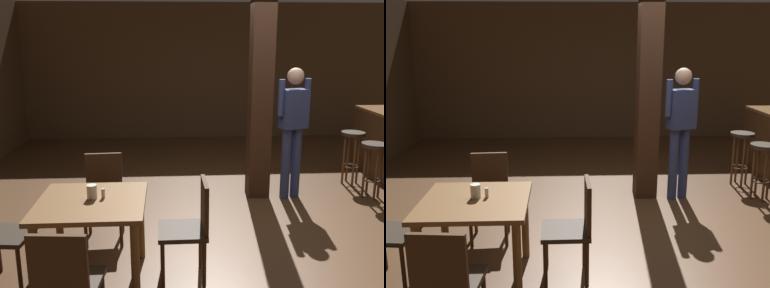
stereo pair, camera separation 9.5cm
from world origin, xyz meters
TOP-DOWN VIEW (x-y plane):
  - ground_plane at (0.00, 0.00)m, footprint 10.80×10.80m
  - wall_back at (0.00, 4.50)m, footprint 8.00×0.10m
  - pillar at (0.19, 0.88)m, footprint 0.28×0.28m
  - dining_table at (-1.67, -1.14)m, footprint 0.90×0.90m
  - chair_east at (-0.83, -1.15)m, footprint 0.42×0.42m
  - chair_north at (-1.69, -0.30)m, footprint 0.45×0.45m
  - chair_south at (-1.71, -2.00)m, footprint 0.45×0.45m
  - napkin_cup at (-1.67, -1.10)m, footprint 0.09×0.09m
  - salt_shaker at (-1.58, -1.10)m, footprint 0.03×0.03m
  - standing_person at (0.60, 0.75)m, footprint 0.47×0.29m
  - bar_stool_near at (1.68, 0.67)m, footprint 0.33×0.33m
  - bar_stool_mid at (1.65, 1.26)m, footprint 0.33×0.33m

SIDE VIEW (x-z plane):
  - ground_plane at x=0.00m, z-range 0.00..0.00m
  - chair_east at x=-0.83m, z-range 0.06..0.95m
  - chair_north at x=-1.69m, z-range 0.06..0.95m
  - chair_south at x=-1.71m, z-range 0.06..0.95m
  - bar_stool_near at x=1.68m, z-range 0.18..0.93m
  - bar_stool_mid at x=1.65m, z-range 0.18..0.96m
  - dining_table at x=-1.67m, z-range 0.24..0.99m
  - salt_shaker at x=-1.58m, z-range 0.75..0.83m
  - napkin_cup at x=-1.67m, z-range 0.75..0.87m
  - standing_person at x=0.60m, z-range 0.14..1.86m
  - wall_back at x=0.00m, z-range 0.00..2.80m
  - pillar at x=0.19m, z-range 0.00..2.80m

